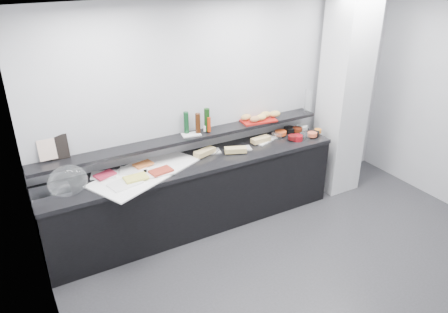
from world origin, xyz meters
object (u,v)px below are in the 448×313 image
framed_print (59,147)px  carafe (308,101)px  bread_tray (257,119)px  cloche_base (50,192)px  sandwich_plate_mid (238,149)px  condiment_tray (191,134)px

framed_print → carafe: carafe is taller
bread_tray → cloche_base: bearing=-169.3°
sandwich_plate_mid → framed_print: (-2.03, 0.26, 0.37)m
cloche_base → condiment_tray: bearing=8.0°
cloche_base → framed_print: (0.19, 0.25, 0.36)m
framed_print → condiment_tray: bearing=-0.8°
sandwich_plate_mid → carafe: 1.24m
carafe → cloche_base: bearing=-177.9°
cloche_base → carafe: carafe is taller
sandwich_plate_mid → condiment_tray: bearing=178.0°
cloche_base → condiment_tray: size_ratio=1.75×
cloche_base → carafe: bearing=4.9°
cloche_base → framed_print: bearing=55.7°
carafe → framed_print: bearing=177.7°
sandwich_plate_mid → carafe: carafe is taller
bread_tray → carafe: (0.78, -0.06, 0.14)m
framed_print → carafe: 3.19m
condiment_tray → carafe: (1.72, -0.03, 0.14)m
cloche_base → bread_tray: 2.62m
cloche_base → condiment_tray: 1.68m
bread_tray → framed_print: bearing=-174.9°
framed_print → carafe: bearing=0.7°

